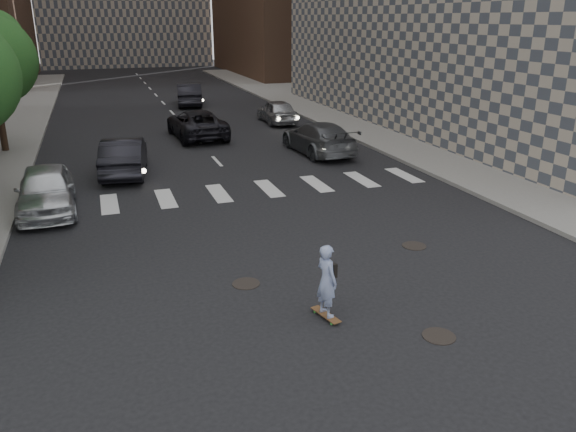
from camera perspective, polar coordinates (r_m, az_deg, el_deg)
name	(u,v)px	position (r m, az deg, el deg)	size (l,w,h in m)	color
ground	(338,293)	(13.82, 5.14, -7.79)	(160.00, 160.00, 0.00)	black
sidewalk_right	(420,121)	(37.35, 13.27, 9.39)	(13.00, 80.00, 0.15)	gray
manhole_a	(439,336)	(12.45, 15.08, -11.70)	(0.70, 0.70, 0.02)	black
manhole_b	(246,284)	(14.23, -4.29, -6.86)	(0.70, 0.70, 0.02)	black
manhole_c	(414,246)	(16.86, 12.69, -2.97)	(0.70, 0.70, 0.02)	black
skateboarder	(327,281)	(12.31, 3.96, -6.56)	(0.53, 0.91, 1.75)	brown
silver_sedan	(46,190)	(20.82, -23.38, 2.47)	(1.85, 4.61, 1.57)	silver
traffic_car_a	(124,156)	(24.81, -16.32, 5.86)	(1.68, 4.81, 1.58)	black
traffic_car_b	(318,138)	(27.71, 3.09, 7.95)	(2.16, 5.32, 1.54)	#54565B
traffic_car_c	(197,124)	(31.79, -9.26, 9.21)	(2.55, 5.53, 1.54)	black
traffic_car_d	(277,111)	(35.97, -1.13, 10.60)	(1.75, 4.35, 1.48)	#AFB2B7
traffic_car_e	(189,94)	(44.05, -10.01, 12.07)	(1.74, 5.00, 1.65)	black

